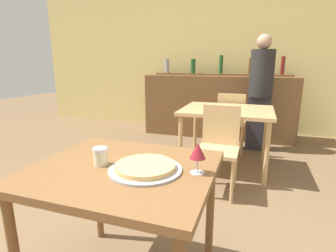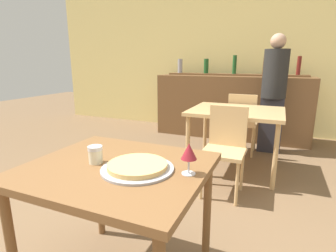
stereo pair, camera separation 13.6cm
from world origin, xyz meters
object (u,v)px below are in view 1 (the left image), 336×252
chair_far_side_front (219,142)px  chair_far_side_back (231,118)px  wine_glass (198,152)px  cheese_shaker (100,156)px  person_standing (260,89)px  pizza_tray (145,168)px

chair_far_side_front → chair_far_side_back: 1.23m
wine_glass → cheese_shaker: bearing=-173.2°
person_standing → wine_glass: size_ratio=10.68×
chair_far_side_back → pizza_tray: (-0.18, -2.66, 0.27)m
chair_far_side_back → cheese_shaker: bearing=80.6°
chair_far_side_front → wine_glass: size_ratio=5.57×
cheese_shaker → person_standing: bearing=74.7°
chair_far_side_front → pizza_tray: chair_far_side_front is taller
chair_far_side_front → chair_far_side_back: size_ratio=1.00×
pizza_tray → wine_glass: 0.28m
chair_far_side_front → pizza_tray: (-0.18, -1.44, 0.27)m
chair_far_side_front → cheese_shaker: chair_far_side_front is taller
pizza_tray → person_standing: (0.56, 2.97, 0.13)m
cheese_shaker → person_standing: person_standing is taller
chair_far_side_back → person_standing: person_standing is taller
chair_far_side_front → cheese_shaker: size_ratio=9.19×
chair_far_side_front → wine_glass: (0.07, -1.38, 0.37)m
cheese_shaker → pizza_tray: bearing=1.3°
chair_far_side_back → chair_far_side_front: bearing=90.0°
wine_glass → chair_far_side_back: bearing=91.6°
pizza_tray → wine_glass: bearing=12.1°
chair_far_side_front → cheese_shaker: 1.54m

